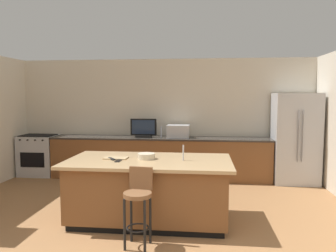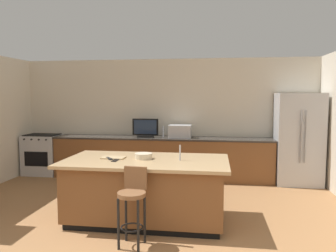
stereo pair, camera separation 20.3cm
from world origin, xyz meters
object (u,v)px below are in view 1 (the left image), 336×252
at_px(tv_remote, 112,159).
at_px(cutting_board, 116,158).
at_px(range_oven, 39,155).
at_px(bar_stool_center, 138,200).
at_px(refrigerator, 295,138).
at_px(tv_monitor, 143,129).
at_px(fruit_bowl, 146,156).
at_px(microwave, 178,131).
at_px(cell_phone, 118,161).
at_px(kitchen_island, 149,190).

xyz_separation_m(tv_remote, cutting_board, (0.04, 0.08, -0.00)).
height_order(range_oven, bar_stool_center, bar_stool_center).
bearing_deg(cutting_board, refrigerator, 37.07).
relative_size(tv_monitor, fruit_bowl, 2.25).
height_order(microwave, cutting_board, microwave).
bearing_deg(cell_phone, microwave, 77.60).
distance_m(bar_stool_center, tv_remote, 0.98).
relative_size(bar_stool_center, tv_remote, 5.58).
height_order(fruit_bowl, cell_phone, fruit_bowl).
relative_size(refrigerator, cell_phone, 12.47).
relative_size(bar_stool_center, fruit_bowl, 3.75).
bearing_deg(kitchen_island, bar_stool_center, -89.75).
height_order(fruit_bowl, cutting_board, fruit_bowl).
xyz_separation_m(kitchen_island, bar_stool_center, (0.00, -0.80, 0.10)).
height_order(refrigerator, cell_phone, refrigerator).
height_order(refrigerator, bar_stool_center, refrigerator).
bearing_deg(fruit_bowl, range_oven, 140.48).
distance_m(fruit_bowl, tv_remote, 0.50).
bearing_deg(tv_remote, cutting_board, 21.46).
bearing_deg(cutting_board, range_oven, 135.47).
bearing_deg(cutting_board, kitchen_island, -2.47).
distance_m(tv_monitor, bar_stool_center, 3.29).
relative_size(microwave, cutting_board, 1.43).
bearing_deg(tv_remote, range_oven, 93.49).
bearing_deg(microwave, tv_remote, -106.88).
height_order(range_oven, tv_remote, range_oven).
bearing_deg(bar_stool_center, kitchen_island, 96.08).
bearing_deg(microwave, refrigerator, -1.08).
bearing_deg(tv_remote, kitchen_island, -34.50).
bearing_deg(tv_remote, refrigerator, -2.99).
relative_size(refrigerator, tv_monitor, 3.29).
bearing_deg(kitchen_island, microwave, 84.65).
xyz_separation_m(refrigerator, range_oven, (-5.65, 0.05, -0.47)).
height_order(bar_stool_center, tv_remote, bar_stool_center).
distance_m(refrigerator, tv_remote, 4.05).
distance_m(tv_monitor, cell_phone, 2.58).
bearing_deg(refrigerator, bar_stool_center, -129.77).
bearing_deg(tv_remote, microwave, 32.52).
xyz_separation_m(microwave, tv_monitor, (-0.75, -0.05, 0.05)).
xyz_separation_m(range_oven, tv_remote, (2.44, -2.52, 0.45)).
distance_m(tv_monitor, cutting_board, 2.39).
bearing_deg(microwave, bar_stool_center, -93.99).
bearing_deg(microwave, tv_monitor, -176.07).
relative_size(refrigerator, fruit_bowl, 7.41).
relative_size(bar_stool_center, cell_phone, 6.32).
bearing_deg(tv_remote, tv_monitor, 49.19).
bearing_deg(range_oven, tv_remote, -45.92).
bearing_deg(kitchen_island, fruit_bowl, 134.58).
xyz_separation_m(microwave, cutting_board, (-0.72, -2.44, -0.14)).
bearing_deg(tv_monitor, microwave, 3.93).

